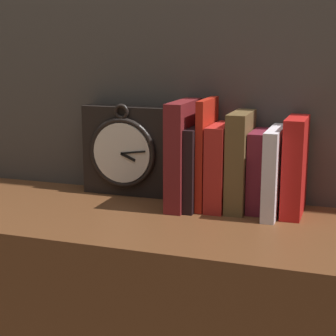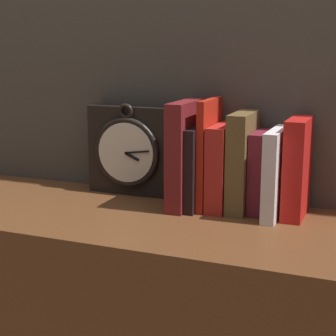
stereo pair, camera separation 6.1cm
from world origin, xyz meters
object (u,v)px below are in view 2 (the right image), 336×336
object	(u,v)px
book_slot0_maroon	(186,154)
book_slot5_maroon	(261,172)
clock	(131,150)
book_slot6_white	(276,173)
book_slot4_brown	(242,162)
book_slot7_red	(297,168)
book_slot1_black	(199,167)
book_slot2_red	(209,154)
book_slot3_red	(223,167)

from	to	relation	value
book_slot0_maroon	book_slot5_maroon	size ratio (longest dim) A/B	1.35
clock	book_slot6_white	world-z (taller)	clock
clock	book_slot5_maroon	distance (m)	0.32
book_slot4_brown	book_slot7_red	size ratio (longest dim) A/B	1.03
clock	book_slot7_red	xyz separation A→B (m)	(0.40, -0.03, -0.00)
book_slot1_black	book_slot5_maroon	world-z (taller)	book_slot1_black
book_slot6_white	book_slot1_black	bearing A→B (deg)	178.85
book_slot1_black	book_slot2_red	distance (m)	0.04
book_slot3_red	book_slot2_red	bearing A→B (deg)	179.21
book_slot5_maroon	book_slot3_red	bearing A→B (deg)	-172.85
book_slot2_red	book_slot5_maroon	world-z (taller)	book_slot2_red
book_slot0_maroon	book_slot3_red	bearing A→B (deg)	8.87
clock	book_slot2_red	world-z (taller)	book_slot2_red
book_slot2_red	book_slot7_red	bearing A→B (deg)	0.75
book_slot4_brown	book_slot7_red	xyz separation A→B (m)	(0.12, 0.00, -0.00)
book_slot2_red	book_slot3_red	xyz separation A→B (m)	(0.03, -0.00, -0.03)
book_slot1_black	book_slot5_maroon	xyz separation A→B (m)	(0.13, 0.02, -0.00)
book_slot3_red	book_slot0_maroon	bearing A→B (deg)	-171.13
clock	book_slot3_red	distance (m)	0.24
book_slot1_black	book_slot3_red	xyz separation A→B (m)	(0.05, 0.01, 0.00)
book_slot3_red	book_slot6_white	bearing A→B (deg)	-5.26
book_slot2_red	book_slot3_red	size ratio (longest dim) A/B	1.29
book_slot3_red	clock	bearing A→B (deg)	171.02
book_slot3_red	book_slot5_maroon	distance (m)	0.08
book_slot6_white	book_slot0_maroon	bearing A→B (deg)	-179.55
clock	book_slot1_black	distance (m)	0.19
clock	book_slot4_brown	bearing A→B (deg)	-7.23
book_slot6_white	book_slot4_brown	bearing A→B (deg)	170.34
book_slot0_maroon	book_slot6_white	distance (m)	0.20
book_slot0_maroon	book_slot5_maroon	distance (m)	0.17
book_slot0_maroon	book_slot4_brown	world-z (taller)	book_slot0_maroon
book_slot4_brown	book_slot6_white	size ratio (longest dim) A/B	1.16
book_slot2_red	clock	bearing A→B (deg)	169.83
book_slot2_red	book_slot5_maroon	distance (m)	0.12
book_slot0_maroon	book_slot1_black	world-z (taller)	book_slot0_maroon
book_slot2_red	book_slot5_maroon	size ratio (longest dim) A/B	1.38
book_slot0_maroon	book_slot2_red	distance (m)	0.05
book_slot3_red	book_slot5_maroon	bearing A→B (deg)	7.15
clock	book_slot4_brown	world-z (taller)	clock
book_slot1_black	book_slot0_maroon	bearing A→B (deg)	-170.55
clock	book_slot6_white	size ratio (longest dim) A/B	1.20
book_slot1_black	book_slot6_white	size ratio (longest dim) A/B	0.98
clock	book_slot0_maroon	world-z (taller)	book_slot0_maroon
book_slot4_brown	book_slot0_maroon	bearing A→B (deg)	-173.35
book_slot0_maroon	book_slot3_red	distance (m)	0.08
book_slot2_red	book_slot0_maroon	bearing A→B (deg)	-165.33
book_slot4_brown	book_slot2_red	bearing A→B (deg)	-178.85
book_slot0_maroon	book_slot4_brown	xyz separation A→B (m)	(0.12, 0.01, -0.01)
book_slot7_red	clock	bearing A→B (deg)	175.01
book_slot1_black	book_slot3_red	world-z (taller)	book_slot3_red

